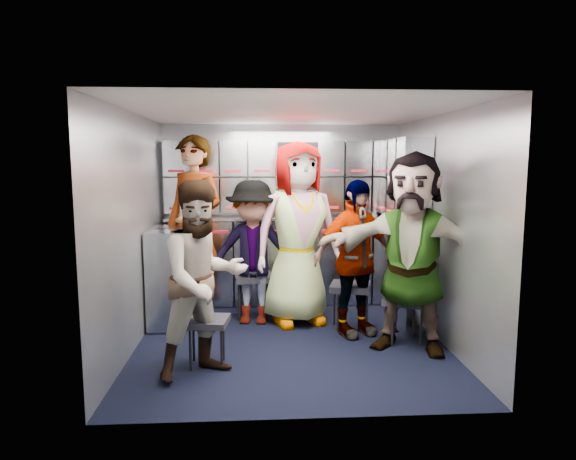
{
  "coord_description": "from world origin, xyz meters",
  "views": [
    {
      "loc": [
        -0.3,
        -4.64,
        1.67
      ],
      "look_at": [
        0.0,
        0.35,
        1.0
      ],
      "focal_mm": 32.0,
      "sensor_mm": 36.0,
      "label": 1
    }
  ],
  "objects": [
    {
      "name": "cart_bank_back",
      "position": [
        0.0,
        1.29,
        0.49
      ],
      "size": [
        2.68,
        0.38,
        0.99
      ],
      "primitive_type": "cube",
      "color": "#9BA0AB",
      "rests_on": "ground"
    },
    {
      "name": "right_cabinet",
      "position": [
        1.25,
        0.6,
        0.5
      ],
      "size": [
        0.28,
        1.2,
        1.0
      ],
      "primitive_type": "cube",
      "color": "#9BA0AB",
      "rests_on": "ground"
    },
    {
      "name": "counter",
      "position": [
        0.0,
        1.29,
        1.01
      ],
      "size": [
        2.68,
        0.42,
        0.03
      ],
      "primitive_type": "cube",
      "color": "#AEB0B5",
      "rests_on": "cart_bank_back"
    },
    {
      "name": "attendant_arc_b",
      "position": [
        -0.34,
        0.55,
        0.74
      ],
      "size": [
        1.02,
        0.67,
        1.48
      ],
      "primitive_type": "imported",
      "rotation": [
        0.0,
        0.0,
        -0.13
      ],
      "color": "black",
      "rests_on": "ground"
    },
    {
      "name": "attendant_arc_d",
      "position": [
        0.63,
        0.12,
        0.75
      ],
      "size": [
        0.95,
        0.68,
        1.5
      ],
      "primitive_type": "imported",
      "rotation": [
        0.0,
        0.0,
        0.41
      ],
      "color": "black",
      "rests_on": "ground"
    },
    {
      "name": "locker_bank_back",
      "position": [
        0.0,
        1.35,
        1.49
      ],
      "size": [
        2.68,
        0.28,
        0.82
      ],
      "primitive_type": "cube",
      "color": "#9BA0AB",
      "rests_on": "wall_back"
    },
    {
      "name": "coffee_niche",
      "position": [
        0.18,
        1.41,
        1.47
      ],
      "size": [
        0.46,
        0.16,
        0.84
      ],
      "primitive_type": null,
      "color": "black",
      "rests_on": "wall_back"
    },
    {
      "name": "bottle_right",
      "position": [
        1.07,
        1.24,
        1.15
      ],
      "size": [
        0.06,
        0.06,
        0.25
      ],
      "primitive_type": "cylinder",
      "color": "white",
      "rests_on": "counter"
    },
    {
      "name": "bottle_left",
      "position": [
        -0.94,
        1.24,
        1.14
      ],
      "size": [
        0.07,
        0.07,
        0.23
      ],
      "primitive_type": "cylinder",
      "color": "white",
      "rests_on": "counter"
    },
    {
      "name": "cart_bank_left",
      "position": [
        -1.19,
        0.56,
        0.49
      ],
      "size": [
        0.38,
        0.76,
        0.99
      ],
      "primitive_type": "cube",
      "color": "#9BA0AB",
      "rests_on": "ground"
    },
    {
      "name": "ceiling",
      "position": [
        0.0,
        0.0,
        2.1
      ],
      "size": [
        2.8,
        3.0,
        0.02
      ],
      "primitive_type": "cube",
      "color": "silver",
      "rests_on": "wall_back"
    },
    {
      "name": "jump_seat_center",
      "position": [
        0.12,
        0.71,
        0.41
      ],
      "size": [
        0.46,
        0.44,
        0.47
      ],
      "rotation": [
        0.0,
        0.0,
        0.18
      ],
      "color": "black",
      "rests_on": "ground"
    },
    {
      "name": "jump_seat_near_left",
      "position": [
        -0.72,
        -0.57,
        0.35
      ],
      "size": [
        0.38,
        0.36,
        0.4
      ],
      "rotation": [
        0.0,
        0.0,
        -0.13
      ],
      "color": "black",
      "rests_on": "ground"
    },
    {
      "name": "jump_seat_near_right",
      "position": [
        1.05,
        -0.12,
        0.38
      ],
      "size": [
        0.47,
        0.46,
        0.43
      ],
      "rotation": [
        0.0,
        0.0,
        -0.43
      ],
      "color": "black",
      "rests_on": "ground"
    },
    {
      "name": "wall_back",
      "position": [
        0.0,
        1.5,
        1.05
      ],
      "size": [
        2.8,
        0.04,
        2.1
      ],
      "primitive_type": "cube",
      "color": "gray",
      "rests_on": "ground"
    },
    {
      "name": "wall_left",
      "position": [
        -1.4,
        0.0,
        1.05
      ],
      "size": [
        0.04,
        3.0,
        2.1
      ],
      "primitive_type": "cube",
      "color": "gray",
      "rests_on": "ground"
    },
    {
      "name": "locker_bank_right",
      "position": [
        1.25,
        0.7,
        1.49
      ],
      "size": [
        0.28,
        1.0,
        0.82
      ],
      "primitive_type": "cube",
      "color": "#9BA0AB",
      "rests_on": "wall_right"
    },
    {
      "name": "jump_seat_mid_left",
      "position": [
        -0.34,
        0.73,
        0.42
      ],
      "size": [
        0.45,
        0.43,
        0.47
      ],
      "rotation": [
        0.0,
        0.0,
        0.14
      ],
      "color": "black",
      "rests_on": "ground"
    },
    {
      "name": "bottle_mid",
      "position": [
        0.22,
        1.24,
        1.15
      ],
      "size": [
        0.07,
        0.07,
        0.24
      ],
      "primitive_type": "cylinder",
      "color": "white",
      "rests_on": "counter"
    },
    {
      "name": "cup_left",
      "position": [
        -1.1,
        1.23,
        1.08
      ],
      "size": [
        0.09,
        0.09,
        0.09
      ],
      "primitive_type": "cylinder",
      "color": "#C2B089",
      "rests_on": "counter"
    },
    {
      "name": "attendant_arc_e",
      "position": [
        1.05,
        -0.3,
        0.88
      ],
      "size": [
        1.69,
        1.19,
        1.76
      ],
      "primitive_type": "imported",
      "rotation": [
        0.0,
        0.0,
        -0.46
      ],
      "color": "black",
      "rests_on": "ground"
    },
    {
      "name": "red_latch_strip",
      "position": [
        0.0,
        1.09,
        0.88
      ],
      "size": [
        2.6,
        0.02,
        0.03
      ],
      "primitive_type": "cube",
      "color": "#A61828",
      "rests_on": "cart_bank_back"
    },
    {
      "name": "jump_seat_mid_right",
      "position": [
        0.63,
        0.3,
        0.4
      ],
      "size": [
        0.47,
        0.45,
        0.45
      ],
      "rotation": [
        0.0,
        0.0,
        -0.26
      ],
      "color": "black",
      "rests_on": "ground"
    },
    {
      "name": "wall_right",
      "position": [
        1.4,
        0.0,
        1.05
      ],
      "size": [
        0.04,
        3.0,
        2.1
      ],
      "primitive_type": "cube",
      "color": "gray",
      "rests_on": "ground"
    },
    {
      "name": "floor",
      "position": [
        0.0,
        0.0,
        0.0
      ],
      "size": [
        3.0,
        3.0,
        0.0
      ],
      "primitive_type": "plane",
      "color": "black",
      "rests_on": "ground"
    },
    {
      "name": "cup_right",
      "position": [
        1.23,
        1.23,
        1.08
      ],
      "size": [
        0.09,
        0.09,
        0.1
      ],
      "primitive_type": "cylinder",
      "color": "#C2B089",
      "rests_on": "counter"
    },
    {
      "name": "attendant_arc_a",
      "position": [
        -0.72,
        -0.75,
        0.76
      ],
      "size": [
        0.94,
        0.88,
        1.53
      ],
      "primitive_type": "imported",
      "rotation": [
        0.0,
        0.0,
        0.55
      ],
      "color": "black",
      "rests_on": "ground"
    },
    {
      "name": "attendant_standing",
      "position": [
        -0.96,
        0.78,
        0.97
      ],
      "size": [
        0.85,
        0.79,
        1.94
      ],
      "primitive_type": "imported",
      "rotation": [
        0.0,
        0.0,
        -0.61
      ],
      "color": "black",
      "rests_on": "ground"
    },
    {
      "name": "attendant_arc_c",
      "position": [
        0.12,
        0.53,
        0.93
      ],
      "size": [
        1.04,
        0.82,
        1.87
      ],
      "primitive_type": "imported",
      "rotation": [
        0.0,
        0.0,
        0.27
      ],
      "color": "black",
      "rests_on": "ground"
    }
  ]
}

